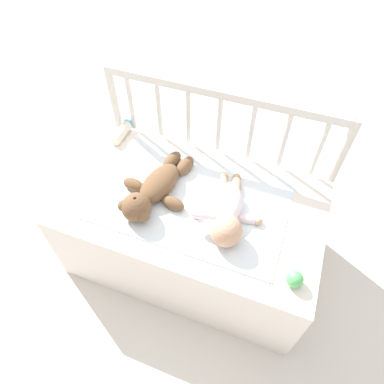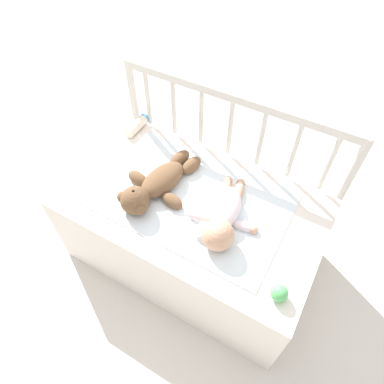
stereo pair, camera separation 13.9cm
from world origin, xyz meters
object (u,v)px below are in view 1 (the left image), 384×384
object	(u,v)px
toy_ball	(295,279)
baby_bottle	(123,130)
baby	(227,212)
teddy_bear	(154,189)

from	to	relation	value
toy_ball	baby_bottle	world-z (taller)	toy_ball
toy_ball	baby_bottle	bearing A→B (deg)	152.23
baby	toy_ball	world-z (taller)	baby
teddy_bear	toy_ball	world-z (taller)	teddy_bear
baby	teddy_bear	bearing A→B (deg)	178.95
teddy_bear	toy_ball	bearing A→B (deg)	-16.56
teddy_bear	toy_ball	size ratio (longest dim) A/B	7.09
teddy_bear	baby_bottle	xyz separation A→B (m)	(-0.31, 0.31, -0.02)
baby	baby_bottle	world-z (taller)	baby
teddy_bear	toy_ball	xyz separation A→B (m)	(0.62, -0.18, -0.02)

